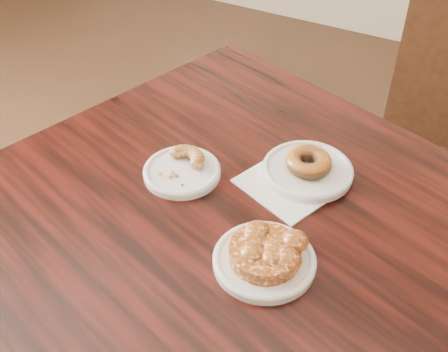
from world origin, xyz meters
The scene contains 8 objects.
cafe_table centered at (0.00, 0.24, 0.38)m, with size 0.85×0.85×0.75m, color black.
napkin centered at (0.08, 0.35, 0.75)m, with size 0.15×0.15×0.00m, color white.
plate_donut centered at (0.10, 0.39, 0.76)m, with size 0.17×0.17×0.01m, color silver.
plate_cruller centered at (-0.11, 0.28, 0.76)m, with size 0.14×0.14×0.01m, color white.
plate_fritter centered at (0.12, 0.16, 0.76)m, with size 0.16×0.16×0.01m, color white.
glazed_donut centered at (0.10, 0.39, 0.78)m, with size 0.08×0.08×0.03m, color #8A5414.
apple_fritter centered at (0.12, 0.16, 0.78)m, with size 0.15×0.15×0.04m, color #482607, non-canonical shape.
cruller_fragment centered at (-0.11, 0.28, 0.77)m, with size 0.09×0.09×0.02m, color #5B2F12, non-canonical shape.
Camera 1 is at (0.33, -0.38, 1.43)m, focal length 45.00 mm.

